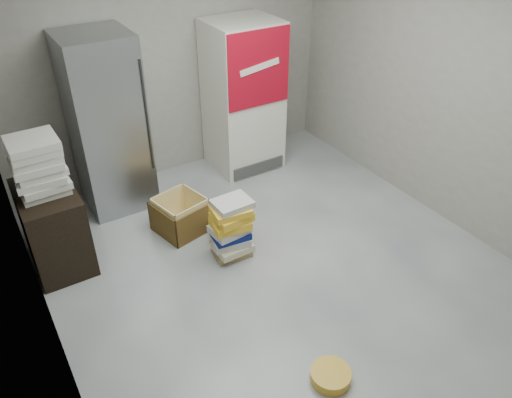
{
  "coord_description": "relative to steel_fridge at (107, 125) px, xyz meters",
  "views": [
    {
      "loc": [
        -2.08,
        -2.75,
        3.2
      ],
      "look_at": [
        0.05,
        0.7,
        0.49
      ],
      "focal_mm": 35.0,
      "sensor_mm": 36.0,
      "label": 1
    }
  ],
  "objects": [
    {
      "name": "ground",
      "position": [
        0.9,
        -2.13,
        -0.95
      ],
      "size": [
        5.0,
        5.0,
        0.0
      ],
      "primitive_type": "plane",
      "color": "#B2B2AD",
      "rests_on": "ground"
    },
    {
      "name": "phonebook_stack_side",
      "position": [
        0.72,
        -1.22,
        -0.88
      ],
      "size": [
        0.41,
        0.37,
        0.14
      ],
      "rotation": [
        0.0,
        0.0,
        -0.4
      ],
      "color": "beige",
      "rests_on": "ground"
    },
    {
      "name": "wood_shelf",
      "position": [
        -0.83,
        -0.73,
        -0.55
      ],
      "size": [
        0.5,
        0.8,
        0.8
      ],
      "primitive_type": "cube",
      "color": "black",
      "rests_on": "ground"
    },
    {
      "name": "steel_fridge",
      "position": [
        0.0,
        0.0,
        0.0
      ],
      "size": [
        0.7,
        0.72,
        1.9
      ],
      "color": "#ADAFB5",
      "rests_on": "ground"
    },
    {
      "name": "cardboard_box",
      "position": [
        0.37,
        -0.88,
        -0.79
      ],
      "size": [
        0.57,
        0.57,
        0.38
      ],
      "rotation": [
        0.0,
        0.0,
        0.23
      ],
      "color": "gold",
      "rests_on": "ground"
    },
    {
      "name": "supply_box_stack",
      "position": [
        -0.82,
        -0.73,
        0.11
      ],
      "size": [
        0.44,
        0.44,
        0.52
      ],
      "color": "beige",
      "rests_on": "wood_shelf"
    },
    {
      "name": "bucket_lid",
      "position": [
        0.53,
        -3.16,
        -0.91
      ],
      "size": [
        0.36,
        0.36,
        0.08
      ],
      "primitive_type": "cylinder",
      "rotation": [
        0.0,
        0.0,
        -0.18
      ],
      "color": "gold",
      "rests_on": "ground"
    },
    {
      "name": "phonebook_stack_main",
      "position": [
        0.61,
        -1.52,
        -0.63
      ],
      "size": [
        0.4,
        0.36,
        0.63
      ],
      "rotation": [
        0.0,
        0.0,
        -0.07
      ],
      "color": "#927B50",
      "rests_on": "ground"
    },
    {
      "name": "room_shell",
      "position": [
        0.9,
        -2.13,
        0.85
      ],
      "size": [
        4.04,
        5.04,
        2.82
      ],
      "color": "#9B948B",
      "rests_on": "ground"
    },
    {
      "name": "coke_cooler",
      "position": [
        1.65,
        -0.01,
        -0.05
      ],
      "size": [
        0.8,
        0.73,
        1.8
      ],
      "color": "silver",
      "rests_on": "ground"
    }
  ]
}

